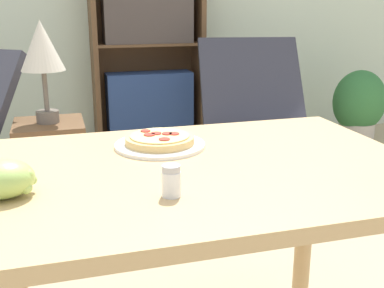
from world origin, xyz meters
TOP-DOWN VIEW (x-y plane):
  - dining_table at (-0.06, -0.08)m, footprint 1.10×0.76m
  - pizza_on_plate at (-0.12, 0.10)m, footprint 0.25×0.25m
  - grape_bunch at (-0.50, -0.16)m, footprint 0.13×0.10m
  - salt_shaker at (-0.17, -0.25)m, footprint 0.04×0.04m
  - lounge_chair_far at (0.83, 1.60)m, footprint 0.78×0.87m
  - bookshelf at (0.30, 2.45)m, footprint 0.83×0.30m
  - side_table at (-0.43, 1.27)m, footprint 0.34×0.34m
  - table_lamp at (-0.43, 1.27)m, footprint 0.21×0.21m
  - potted_plant_floor at (1.83, 1.94)m, footprint 0.41×0.35m

SIDE VIEW (x-z plane):
  - side_table at x=-0.43m, z-range 0.00..0.54m
  - lounge_chair_far at x=0.83m, z-range -0.15..0.73m
  - potted_plant_floor at x=1.83m, z-range 0.02..0.64m
  - dining_table at x=-0.06m, z-range 0.25..0.98m
  - bookshelf at x=0.30m, z-range -0.07..1.54m
  - pizza_on_plate at x=-0.12m, z-range 0.72..0.76m
  - salt_shaker at x=-0.17m, z-range 0.73..0.79m
  - grape_bunch at x=-0.50m, z-range 0.73..0.81m
  - table_lamp at x=-0.43m, z-range 0.64..1.14m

